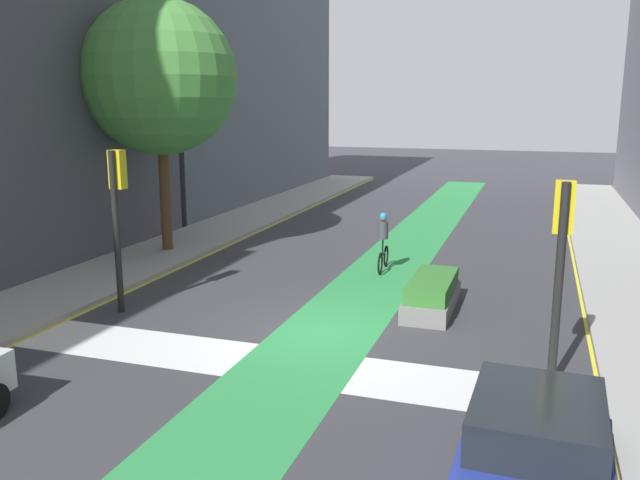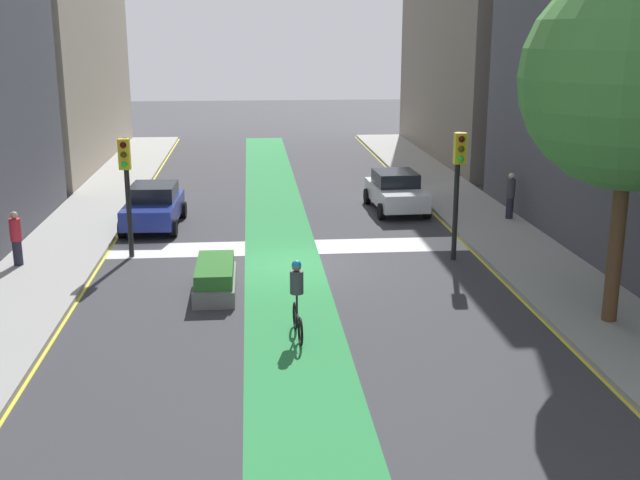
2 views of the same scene
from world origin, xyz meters
name	(u,v)px [view 2 (image 2 of 2)]	position (x,y,z in m)	size (l,w,h in m)	color
ground_plane	(293,264)	(0.00, 0.00, 0.00)	(120.00, 120.00, 0.00)	#38383D
bike_lane_paint	(284,264)	(0.29, 0.00, 0.00)	(2.40, 60.00, 0.01)	#2D8C47
crosswalk_band	(290,247)	(0.00, -2.00, 0.00)	(12.00, 1.80, 0.01)	silver
sidewalk_left	(527,256)	(-7.50, 0.00, 0.07)	(3.00, 60.00, 0.15)	#9E9E99
curb_stripe_left	(481,259)	(-6.00, 0.00, 0.01)	(0.16, 60.00, 0.01)	yellow
sidewalk_right	(46,268)	(7.50, 0.00, 0.07)	(3.00, 60.00, 0.15)	#9E9E99
curb_stripe_right	(96,269)	(6.00, 0.00, 0.01)	(0.16, 60.00, 0.01)	yellow
traffic_signal_near_right	(126,175)	(5.12, -1.22, 2.69)	(0.35, 0.52, 3.82)	black
traffic_signal_near_left	(458,172)	(-5.12, 0.01, 2.85)	(0.35, 0.52, 4.05)	black
car_white_left_near	(396,191)	(-4.57, -7.25, 0.80)	(2.16, 4.27, 1.57)	silver
car_blue_right_near	(154,206)	(4.83, -5.31, 0.80)	(2.15, 4.26, 1.57)	navy
cyclist_in_lane	(297,297)	(0.22, 5.94, 0.97)	(0.32, 1.73, 1.86)	black
pedestrian_sidewalk_right_a	(16,238)	(8.33, -0.19, 0.99)	(0.34, 0.34, 1.66)	#262638
pedestrian_sidewalk_left_a	(510,195)	(-8.49, -4.87, 1.04)	(0.34, 0.34, 1.75)	#262638
street_tree_near	(633,79)	(-7.46, 5.96, 5.98)	(5.15, 5.15, 8.41)	brown
median_planter	(215,278)	(2.29, 2.51, 0.40)	(1.12, 2.93, 0.85)	slate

